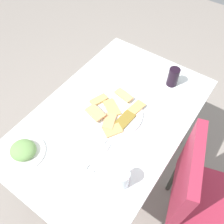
{
  "coord_description": "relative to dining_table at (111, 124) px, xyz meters",
  "views": [
    {
      "loc": [
        0.65,
        0.46,
        1.83
      ],
      "look_at": [
        -0.01,
        -0.0,
        0.77
      ],
      "focal_mm": 38.48,
      "sensor_mm": 36.0,
      "label": 1
    }
  ],
  "objects": [
    {
      "name": "ground_plane",
      "position": [
        0.0,
        0.0,
        -0.66
      ],
      "size": [
        6.0,
        6.0,
        0.0
      ],
      "primitive_type": "plane",
      "color": "gray"
    },
    {
      "name": "dining_table",
      "position": [
        0.0,
        0.0,
        0.0
      ],
      "size": [
        1.23,
        0.79,
        0.74
      ],
      "color": "white",
      "rests_on": "ground_plane"
    },
    {
      "name": "dining_chair",
      "position": [
        0.03,
        0.6,
        -0.14
      ],
      "size": [
        0.52,
        0.53,
        0.91
      ],
      "color": "#A22740",
      "rests_on": "ground_plane"
    },
    {
      "name": "pide_platter",
      "position": [
        -0.02,
        -0.0,
        0.09
      ],
      "size": [
        0.34,
        0.34,
        0.04
      ],
      "color": "white",
      "rests_on": "dining_table"
    },
    {
      "name": "salad_plate_greens",
      "position": [
        0.44,
        -0.23,
        0.1
      ],
      "size": [
        0.21,
        0.21,
        0.07
      ],
      "color": "white",
      "rests_on": "dining_table"
    },
    {
      "name": "soda_can",
      "position": [
        -0.42,
        0.16,
        0.14
      ],
      "size": [
        0.09,
        0.09,
        0.12
      ],
      "primitive_type": "cylinder",
      "rotation": [
        0.0,
        0.0,
        3.62
      ],
      "color": "black",
      "rests_on": "dining_table"
    },
    {
      "name": "drinking_glass",
      "position": [
        0.29,
        0.26,
        0.14
      ],
      "size": [
        0.07,
        0.07,
        0.11
      ],
      "primitive_type": "cylinder",
      "color": "silver",
      "rests_on": "dining_table"
    },
    {
      "name": "paper_napkin",
      "position": [
        0.24,
        0.09,
        0.08
      ],
      "size": [
        0.16,
        0.16,
        0.0
      ],
      "primitive_type": "cube",
      "rotation": [
        0.0,
        0.0,
        -0.37
      ],
      "color": "white",
      "rests_on": "dining_table"
    },
    {
      "name": "fork",
      "position": [
        0.24,
        0.07,
        0.09
      ],
      "size": [
        0.19,
        0.03,
        0.0
      ],
      "primitive_type": "cube",
      "rotation": [
        0.0,
        0.0,
        0.06
      ],
      "color": "silver",
      "rests_on": "paper_napkin"
    },
    {
      "name": "spoon",
      "position": [
        0.24,
        0.11,
        0.09
      ],
      "size": [
        0.18,
        0.03,
        0.0
      ],
      "primitive_type": "cube",
      "rotation": [
        0.0,
        0.0,
        0.12
      ],
      "color": "silver",
      "rests_on": "paper_napkin"
    }
  ]
}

